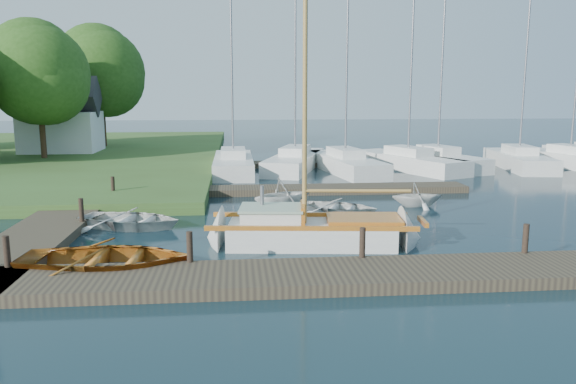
{
  "coord_description": "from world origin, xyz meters",
  "views": [
    {
      "loc": [
        -1.79,
        -19.07,
        4.58
      ],
      "look_at": [
        0.0,
        0.0,
        1.2
      ],
      "focal_mm": 35.0,
      "sensor_mm": 36.0,
      "label": 1
    }
  ],
  "objects": [
    {
      "name": "marina_boat_2",
      "position": [
        4.65,
        13.34,
        0.56
      ],
      "size": [
        3.51,
        8.84,
        10.15
      ],
      "rotation": [
        0.0,
        0.0,
        1.73
      ],
      "color": "silver",
      "rests_on": "ground"
    },
    {
      "name": "marina_boat_1",
      "position": [
        1.82,
        14.75,
        0.56
      ],
      "size": [
        4.75,
        9.08,
        10.54
      ],
      "rotation": [
        0.0,
        0.0,
        1.27
      ],
      "color": "silver",
      "rests_on": "ground"
    },
    {
      "name": "mooring_post_2",
      "position": [
        1.5,
        -5.0,
        0.7
      ],
      "size": [
        0.16,
        0.16,
        0.8
      ],
      "primitive_type": "cylinder",
      "color": "black",
      "rests_on": "near_dock"
    },
    {
      "name": "tender_c",
      "position": [
        2.11,
        1.91,
        0.32
      ],
      "size": [
        3.77,
        3.39,
        0.64
      ],
      "primitive_type": "imported",
      "rotation": [
        0.0,
        0.0,
        1.09
      ],
      "color": "silver",
      "rests_on": "ground"
    },
    {
      "name": "tender_a",
      "position": [
        -5.45,
        0.25,
        0.37
      ],
      "size": [
        4.22,
        3.57,
        0.74
      ],
      "primitive_type": "imported",
      "rotation": [
        0.0,
        0.0,
        1.25
      ],
      "color": "silver",
      "rests_on": "ground"
    },
    {
      "name": "sailboat",
      "position": [
        0.62,
        -2.58,
        0.34
      ],
      "size": [
        7.32,
        2.71,
        9.83
      ],
      "rotation": [
        0.0,
        0.0,
        -0.11
      ],
      "color": "silver",
      "rests_on": "ground"
    },
    {
      "name": "tender_b",
      "position": [
        0.07,
        2.85,
        0.69
      ],
      "size": [
        3.37,
        3.23,
        1.37
      ],
      "primitive_type": "imported",
      "rotation": [
        0.0,
        0.0,
        2.07
      ],
      "color": "silver",
      "rests_on": "ground"
    },
    {
      "name": "mooring_post_0",
      "position": [
        -7.5,
        -5.0,
        0.7
      ],
      "size": [
        0.16,
        0.16,
        0.8
      ],
      "primitive_type": "cylinder",
      "color": "black",
      "rests_on": "near_dock"
    },
    {
      "name": "ground",
      "position": [
        0.0,
        0.0,
        0.0
      ],
      "size": [
        160.0,
        160.0,
        0.0
      ],
      "primitive_type": "plane",
      "color": "black",
      "rests_on": "ground"
    },
    {
      "name": "marina_boat_5",
      "position": [
        15.71,
        14.01,
        0.56
      ],
      "size": [
        3.39,
        8.04,
        10.1
      ],
      "rotation": [
        0.0,
        0.0,
        1.41
      ],
      "color": "silver",
      "rests_on": "ground"
    },
    {
      "name": "dinghy",
      "position": [
        -5.16,
        -4.7,
        0.45
      ],
      "size": [
        4.59,
        3.42,
        0.91
      ],
      "primitive_type": "imported",
      "rotation": [
        0.0,
        0.0,
        1.5
      ],
      "color": "brown",
      "rests_on": "ground"
    },
    {
      "name": "marina_boat_0",
      "position": [
        -1.93,
        13.73,
        0.58
      ],
      "size": [
        2.22,
        8.29,
        11.83
      ],
      "rotation": [
        0.0,
        0.0,
        1.57
      ],
      "color": "silver",
      "rests_on": "ground"
    },
    {
      "name": "tender_d",
      "position": [
        5.58,
        2.9,
        0.55
      ],
      "size": [
        2.12,
        1.84,
        1.09
      ],
      "primitive_type": "imported",
      "rotation": [
        0.0,
        0.0,
        1.6
      ],
      "color": "silver",
      "rests_on": "ground"
    },
    {
      "name": "mooring_post_1",
      "position": [
        -3.0,
        -5.0,
        0.7
      ],
      "size": [
        0.16,
        0.16,
        0.8
      ],
      "primitive_type": "cylinder",
      "color": "black",
      "rests_on": "near_dock"
    },
    {
      "name": "far_dock",
      "position": [
        2.0,
        6.5,
        0.15
      ],
      "size": [
        14.0,
        1.6,
        0.3
      ],
      "primitive_type": "cube",
      "color": "#332B22",
      "rests_on": "ground"
    },
    {
      "name": "marina_boat_3",
      "position": [
        8.59,
        13.81,
        0.57
      ],
      "size": [
        5.38,
        8.61,
        11.38
      ],
      "rotation": [
        0.0,
        0.0,
        1.98
      ],
      "color": "silver",
      "rests_on": "ground"
    },
    {
      "name": "mooring_post_5",
      "position": [
        -7.0,
        5.0,
        0.7
      ],
      "size": [
        0.16,
        0.16,
        0.8
      ],
      "primitive_type": "cylinder",
      "color": "black",
      "rests_on": "left_dock"
    },
    {
      "name": "house_c",
      "position": [
        -14.0,
        22.0,
        2.58
      ],
      "size": [
        5.25,
        4.0,
        5.28
      ],
      "color": "white",
      "rests_on": "shore"
    },
    {
      "name": "pontoon",
      "position": [
        10.0,
        16.0,
        0.15
      ],
      "size": [
        30.0,
        1.6,
        0.3
      ],
      "primitive_type": "cube",
      "color": "#332B22",
      "rests_on": "ground"
    },
    {
      "name": "near_dock",
      "position": [
        0.0,
        -6.0,
        0.15
      ],
      "size": [
        18.0,
        2.2,
        0.3
      ],
      "primitive_type": "cube",
      "color": "#332B22",
      "rests_on": "ground"
    },
    {
      "name": "tree_7",
      "position": [
        -12.0,
        26.05,
        6.2
      ],
      "size": [
        6.83,
        6.83,
        9.38
      ],
      "color": "#332114",
      "rests_on": "shore"
    },
    {
      "name": "mooring_post_3",
      "position": [
        6.0,
        -5.0,
        0.7
      ],
      "size": [
        0.16,
        0.16,
        0.8
      ],
      "primitive_type": "cylinder",
      "color": "black",
      "rests_on": "near_dock"
    },
    {
      "name": "tree_3",
      "position": [
        -14.0,
        18.05,
        5.81
      ],
      "size": [
        6.41,
        6.38,
        8.74
      ],
      "color": "#332114",
      "rests_on": "shore"
    },
    {
      "name": "mooring_post_4",
      "position": [
        -7.0,
        0.0,
        0.7
      ],
      "size": [
        0.16,
        0.16,
        0.8
      ],
      "primitive_type": "cylinder",
      "color": "black",
      "rests_on": "left_dock"
    },
    {
      "name": "left_dock",
      "position": [
        -8.0,
        2.0,
        0.15
      ],
      "size": [
        2.2,
        18.0,
        0.3
      ],
      "primitive_type": "cube",
      "color": "#332B22",
      "rests_on": "ground"
    },
    {
      "name": "marina_boat_6",
      "position": [
        19.0,
        13.95,
        0.56
      ],
      "size": [
        4.02,
        7.58,
        9.43
      ],
      "rotation": [
        0.0,
        0.0,
        1.83
      ],
      "color": "silver",
      "rests_on": "ground"
    },
    {
      "name": "marina_boat_4",
      "position": [
        10.63,
        14.31,
        0.58
      ],
      "size": [
        4.38,
        7.72,
        11.86
      ],
      "rotation": [
        0.0,
        0.0,
        1.89
      ],
      "color": "silver",
      "rests_on": "ground"
    }
  ]
}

